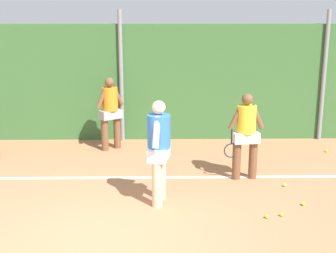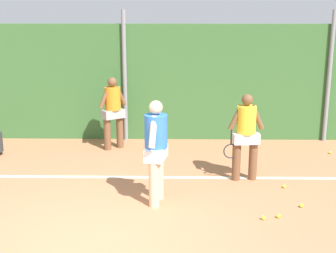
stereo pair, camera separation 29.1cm
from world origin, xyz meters
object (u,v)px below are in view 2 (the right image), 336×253
tennis_ball_0 (263,218)px  tennis_ball_4 (284,186)px  tennis_ball_1 (301,206)px  player_backcourt_far (113,109)px  tennis_ball_8 (279,216)px  player_midcourt (246,133)px  tennis_ball_7 (330,152)px  player_foreground_near (156,147)px

tennis_ball_0 → tennis_ball_4: same height
tennis_ball_1 → player_backcourt_far: bearing=137.4°
tennis_ball_4 → tennis_ball_8: (-0.37, -1.23, 0.00)m
player_midcourt → tennis_ball_4: bearing=140.7°
tennis_ball_7 → tennis_ball_4: bearing=-126.0°
player_midcourt → tennis_ball_4: (0.67, -0.43, -0.89)m
tennis_ball_0 → tennis_ball_7: 3.94m
player_foreground_near → tennis_ball_8: player_foreground_near is taller
player_foreground_near → player_backcourt_far: 3.22m
player_midcourt → tennis_ball_7: 2.83m
tennis_ball_1 → tennis_ball_7: bearing=64.1°
tennis_ball_7 → player_midcourt: bearing=-143.3°
player_backcourt_far → tennis_ball_4: (3.39, -2.37, -0.90)m
tennis_ball_4 → player_foreground_near: bearing=-164.1°
tennis_ball_0 → tennis_ball_4: bearing=64.6°
player_backcourt_far → tennis_ball_0: 4.69m
player_foreground_near → tennis_ball_4: (2.29, 0.65, -0.94)m
player_backcourt_far → tennis_ball_8: size_ratio=25.11×
player_foreground_near → tennis_ball_7: (3.77, 2.69, -0.94)m
tennis_ball_0 → tennis_ball_4: (0.61, 1.30, 0.00)m
player_foreground_near → tennis_ball_4: bearing=-63.4°
tennis_ball_8 → player_foreground_near: bearing=163.1°
player_foreground_near → player_midcourt: player_foreground_near is taller
tennis_ball_4 → player_midcourt: bearing=147.0°
player_foreground_near → tennis_ball_1: bearing=-83.7°
tennis_ball_1 → tennis_ball_4: same height
player_foreground_near → tennis_ball_0: 2.02m
player_foreground_near → tennis_ball_7: player_foreground_near is taller
player_foreground_near → tennis_ball_7: bearing=-43.8°
player_foreground_near → tennis_ball_0: (1.67, -0.65, -0.94)m
tennis_ball_0 → tennis_ball_8: 0.26m
tennis_ball_0 → player_foreground_near: bearing=158.8°
player_backcourt_far → tennis_ball_7: player_backcourt_far is taller
player_backcourt_far → tennis_ball_0: (2.78, -3.67, -0.90)m
player_midcourt → tennis_ball_8: 1.91m
player_foreground_near → tennis_ball_1: (2.38, -0.18, -0.94)m
tennis_ball_7 → player_backcourt_far: bearing=176.1°
tennis_ball_7 → tennis_ball_8: same height
tennis_ball_4 → tennis_ball_8: size_ratio=1.00×
player_midcourt → tennis_ball_1: bearing=114.6°
player_foreground_near → tennis_ball_1: 2.56m
player_foreground_near → tennis_ball_0: size_ratio=26.28×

